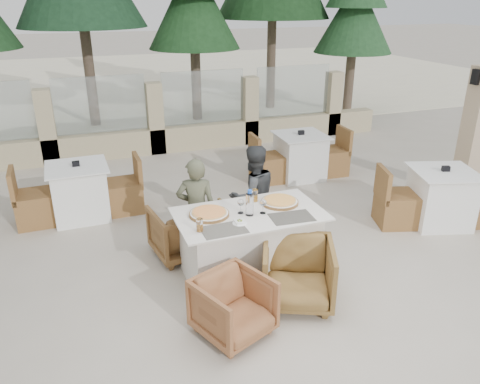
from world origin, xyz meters
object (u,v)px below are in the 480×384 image
object	(u,v)px
olive_dish	(240,222)
armchair_far_left	(181,231)
armchair_near_left	(234,307)
bg_table_b	(300,156)
dining_table	(249,244)
diner_right	(253,196)
armchair_far_right	(247,218)
bg_table_a	(80,192)
bg_table_c	(441,197)
pizza_left	(209,213)
wine_glass_centre	(241,205)
armchair_near_right	(298,274)
beer_glass_left	(200,225)
beer_glass_right	(255,195)
pizza_right	(280,201)
wine_glass_near	(263,205)
diner_left	(196,210)
water_bottle	(250,203)

from	to	relation	value
olive_dish	armchair_far_left	size ratio (longest dim) A/B	0.16
armchair_near_left	bg_table_b	xyz separation A→B (m)	(2.44, 3.46, 0.09)
dining_table	diner_right	bearing A→B (deg)	65.40
armchair_far_right	bg_table_a	size ratio (longest dim) A/B	0.36
armchair_far_left	bg_table_c	size ratio (longest dim) A/B	0.42
pizza_left	armchair_near_left	distance (m)	1.11
wine_glass_centre	armchair_near_right	xyz separation A→B (m)	(0.37, -0.68, -0.53)
wine_glass_centre	beer_glass_left	world-z (taller)	wine_glass_centre
beer_glass_right	wine_glass_centre	bearing A→B (deg)	-136.78
pizza_right	pizza_left	bearing A→B (deg)	-178.23
armchair_near_left	olive_dish	bearing A→B (deg)	43.24
wine_glass_near	beer_glass_left	size ratio (longest dim) A/B	1.37
pizza_right	bg_table_c	bearing A→B (deg)	4.25
armchair_far_left	diner_left	xyz separation A→B (m)	(0.16, -0.14, 0.32)
bg_table_b	bg_table_c	distance (m)	2.47
beer_glass_right	bg_table_a	xyz separation A→B (m)	(-1.86, 1.96, -0.46)
diner_left	bg_table_b	size ratio (longest dim) A/B	0.77
pizza_left	bg_table_a	distance (m)	2.52
pizza_left	beer_glass_left	xyz separation A→B (m)	(-0.19, -0.31, 0.04)
diner_right	bg_table_a	distance (m)	2.55
beer_glass_left	armchair_far_left	distance (m)	1.06
pizza_right	beer_glass_left	xyz separation A→B (m)	(-1.03, -0.34, 0.04)
armchair_near_right	bg_table_c	bearing A→B (deg)	44.08
armchair_far_right	bg_table_c	bearing A→B (deg)	157.23
pizza_left	pizza_right	xyz separation A→B (m)	(0.84, 0.03, -0.00)
pizza_right	olive_dish	bearing A→B (deg)	-151.79
armchair_far_right	armchair_near_right	xyz separation A→B (m)	(-0.03, -1.50, 0.07)
wine_glass_near	armchair_near_right	bearing A→B (deg)	-76.42
armchair_near_left	bg_table_c	xyz separation A→B (m)	(3.44, 1.19, 0.09)
armchair_near_left	armchair_near_right	distance (m)	0.81
bg_table_c	water_bottle	bearing A→B (deg)	-155.83
wine_glass_centre	diner_left	size ratio (longest dim) A/B	0.15
armchair_near_left	bg_table_c	distance (m)	3.64
beer_glass_right	diner_right	bearing A→B (deg)	70.60
beer_glass_left	bg_table_b	distance (m)	3.82
beer_glass_left	armchair_far_left	xyz separation A→B (m)	(0.01, 0.92, -0.53)
wine_glass_centre	dining_table	bearing A→B (deg)	-21.24
pizza_right	diner_right	xyz separation A→B (m)	(-0.10, 0.56, -0.15)
wine_glass_near	beer_glass_right	size ratio (longest dim) A/B	1.29
pizza_right	bg_table_a	xyz separation A→B (m)	(-2.11, 2.11, -0.41)
armchair_far_right	bg_table_a	bearing A→B (deg)	-45.58
armchair_near_right	diner_right	distance (m)	1.36
water_bottle	beer_glass_left	xyz separation A→B (m)	(-0.60, -0.17, -0.08)
pizza_left	bg_table_a	bearing A→B (deg)	120.69
wine_glass_near	diner_left	world-z (taller)	diner_left
armchair_near_left	diner_left	size ratio (longest dim) A/B	0.50
armchair_near_right	bg_table_b	bearing A→B (deg)	87.00
wine_glass_centre	armchair_far_left	bearing A→B (deg)	127.35
dining_table	armchair_far_right	bearing A→B (deg)	70.60
dining_table	pizza_right	bearing A→B (deg)	16.72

